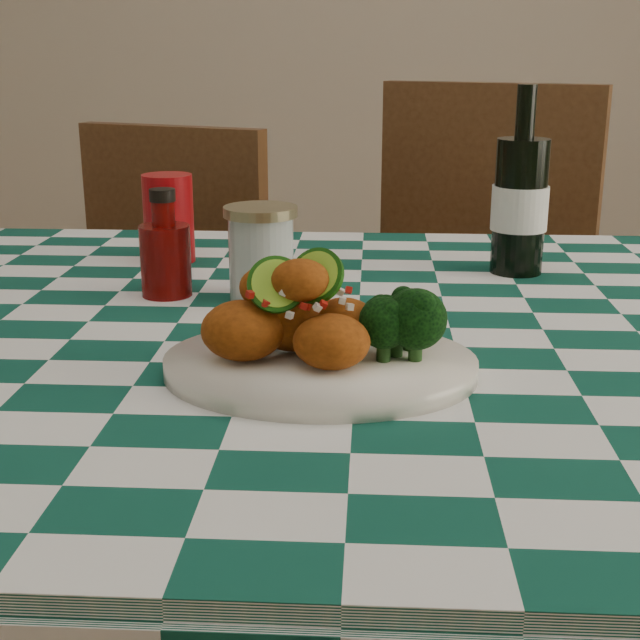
# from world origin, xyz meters

# --- Properties ---
(dining_table) EXTENTS (1.66, 1.06, 0.79)m
(dining_table) POSITION_xyz_m (0.00, 0.00, 0.39)
(dining_table) COLOR #0D4537
(dining_table) RESTS_ON ground
(plate) EXTENTS (0.30, 0.24, 0.02)m
(plate) POSITION_xyz_m (0.07, -0.16, 0.80)
(plate) COLOR white
(plate) RESTS_ON dining_table
(fried_chicken_pile) EXTENTS (0.15, 0.11, 0.09)m
(fried_chicken_pile) POSITION_xyz_m (0.05, -0.16, 0.85)
(fried_chicken_pile) COLOR #9D440F
(fried_chicken_pile) RESTS_ON plate
(broccoli_side) EXTENTS (0.09, 0.09, 0.07)m
(broccoli_side) POSITION_xyz_m (0.14, -0.14, 0.84)
(broccoli_side) COLOR black
(broccoli_side) RESTS_ON plate
(red_tumbler) EXTENTS (0.08, 0.08, 0.13)m
(red_tumbler) POSITION_xyz_m (-0.18, 0.30, 0.85)
(red_tumbler) COLOR #99080C
(red_tumbler) RESTS_ON dining_table
(ketchup_bottle) EXTENTS (0.08, 0.08, 0.13)m
(ketchup_bottle) POSITION_xyz_m (-0.14, 0.12, 0.85)
(ketchup_bottle) COLOR #5E0604
(ketchup_bottle) RESTS_ON dining_table
(mason_jar) EXTENTS (0.12, 0.12, 0.12)m
(mason_jar) POSITION_xyz_m (-0.02, 0.11, 0.84)
(mason_jar) COLOR #B2BCBA
(mason_jar) RESTS_ON dining_table
(beer_bottle) EXTENTS (0.10, 0.10, 0.25)m
(beer_bottle) POSITION_xyz_m (0.32, 0.26, 0.91)
(beer_bottle) COLOR black
(beer_bottle) RESTS_ON dining_table
(wooden_chair_left) EXTENTS (0.55, 0.56, 0.93)m
(wooden_chair_left) POSITION_xyz_m (-0.37, 0.69, 0.47)
(wooden_chair_left) COLOR #472814
(wooden_chair_left) RESTS_ON ground
(wooden_chair_right) EXTENTS (0.61, 0.62, 1.01)m
(wooden_chair_right) POSITION_xyz_m (0.28, 0.74, 0.51)
(wooden_chair_right) COLOR #472814
(wooden_chair_right) RESTS_ON ground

